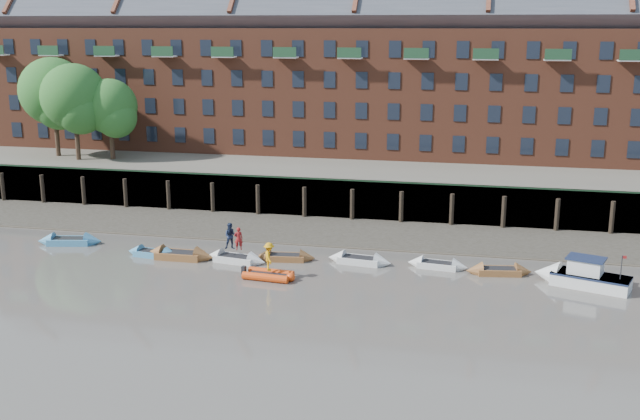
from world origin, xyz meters
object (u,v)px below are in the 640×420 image
(rowboat_4, at_px, (285,257))
(rowboat_6, at_px, (438,265))
(rowboat_5, at_px, (359,260))
(person_rower_a, at_px, (239,239))
(rowboat_0, at_px, (70,241))
(rowboat_7, at_px, (499,271))
(rowboat_2, at_px, (179,255))
(rowboat_3, at_px, (236,259))
(motor_launch, at_px, (575,275))
(person_rower_b, at_px, (231,236))
(person_rib_crew, at_px, (269,257))
(rib_tender, at_px, (270,275))
(rowboat_1, at_px, (153,254))

(rowboat_4, relative_size, rowboat_6, 1.03)
(rowboat_5, relative_size, person_rower_a, 2.84)
(rowboat_0, relative_size, rowboat_7, 1.12)
(rowboat_7, bearing_deg, rowboat_4, 171.54)
(rowboat_2, bearing_deg, rowboat_3, 1.40)
(rowboat_7, bearing_deg, person_rower_a, 175.03)
(rowboat_5, distance_m, rowboat_7, 9.10)
(rowboat_7, bearing_deg, rowboat_0, 170.75)
(rowboat_0, height_order, motor_launch, motor_launch)
(rowboat_5, xyz_separation_m, person_rower_b, (-8.55, -1.33, 1.53))
(person_rower_a, bearing_deg, rowboat_6, 164.52)
(rowboat_6, bearing_deg, person_rib_crew, -150.18)
(rowboat_0, relative_size, person_rower_a, 3.06)
(rowboat_2, relative_size, motor_launch, 0.82)
(rowboat_3, bearing_deg, rib_tender, -32.07)
(rowboat_4, bearing_deg, person_rib_crew, -97.68)
(rib_tender, relative_size, person_rower_a, 2.12)
(person_rower_b, bearing_deg, rowboat_4, -3.75)
(rowboat_3, bearing_deg, person_rib_crew, -31.86)
(rowboat_0, xyz_separation_m, rowboat_2, (9.16, -1.56, 0.01))
(rowboat_3, height_order, person_rower_a, person_rower_a)
(person_rower_b, bearing_deg, rib_tender, -58.32)
(rowboat_1, relative_size, person_rower_b, 2.28)
(rowboat_1, xyz_separation_m, person_rower_b, (5.60, 0.16, 1.55))
(rowboat_2, xyz_separation_m, person_rower_b, (3.64, 0.26, 1.50))
(rowboat_0, height_order, person_rib_crew, person_rib_crew)
(rowboat_4, xyz_separation_m, rowboat_5, (5.03, 0.39, 0.01))
(rowboat_7, xyz_separation_m, person_rower_a, (-17.06, -1.11, 1.43))
(rib_tender, xyz_separation_m, person_rib_crew, (-0.08, 0.09, 1.18))
(rowboat_3, bearing_deg, rowboat_7, 12.82)
(rowboat_0, relative_size, person_rower_b, 2.68)
(rowboat_1, height_order, person_rower_b, person_rower_b)
(motor_launch, bearing_deg, rib_tender, 28.08)
(rowboat_2, relative_size, person_rower_a, 3.10)
(rowboat_7, bearing_deg, rowboat_3, 175.09)
(rowboat_1, height_order, rowboat_7, rowboat_7)
(rowboat_1, height_order, rowboat_4, rowboat_4)
(rowboat_2, relative_size, rowboat_6, 1.19)
(rowboat_5, xyz_separation_m, rowboat_7, (9.09, -0.33, -0.01))
(rowboat_6, bearing_deg, rowboat_2, -167.51)
(person_rower_a, bearing_deg, person_rower_b, -32.92)
(rowboat_6, height_order, rib_tender, rowboat_6)
(rowboat_4, distance_m, rowboat_5, 5.05)
(rowboat_7, xyz_separation_m, rib_tender, (-14.06, -3.96, 0.03))
(person_rower_a, height_order, person_rower_b, person_rower_b)
(rowboat_5, distance_m, person_rower_b, 8.79)
(rowboat_0, xyz_separation_m, rowboat_6, (26.53, 0.18, -0.03))
(rib_tender, bearing_deg, rowboat_4, 96.30)
(rowboat_2, height_order, rib_tender, rowboat_2)
(rowboat_2, height_order, person_rower_a, person_rower_a)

